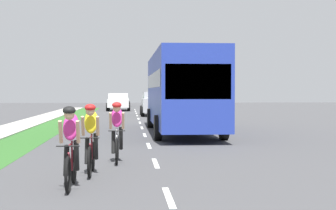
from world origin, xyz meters
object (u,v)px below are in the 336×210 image
cyclist_distant (117,131)px  bus_blue (181,88)px  sedan_dark_green (121,100)px  cyclist_lead (71,146)px  cyclist_trailing (91,138)px  suv_silver (155,103)px  pickup_white (118,102)px

cyclist_distant → bus_blue: bus_blue is taller
bus_blue → sedan_dark_green: 39.08m
sedan_dark_green → cyclist_lead: bearing=-90.4°
cyclist_trailing → cyclist_distant: size_ratio=1.00×
cyclist_lead → bus_blue: (3.46, 13.25, 1.17)m
bus_blue → suv_silver: (-0.35, 16.02, -1.03)m
cyclist_distant → pickup_white: size_ratio=0.34×
bus_blue → sedan_dark_green: bearing=94.6°
cyclist_distant → suv_silver: (2.31, 25.70, 0.14)m
cyclist_distant → cyclist_trailing: bearing=-105.4°
pickup_white → sedan_dark_green: pickup_white is taller
suv_silver → cyclist_lead: bearing=-96.1°
bus_blue → suv_silver: size_ratio=2.47×
cyclist_trailing → bus_blue: size_ratio=0.15×
suv_silver → bus_blue: bearing=-88.7°
cyclist_trailing → sedan_dark_green: bearing=89.9°
cyclist_trailing → suv_silver: (2.84, 27.64, 0.14)m
bus_blue → sedan_dark_green: bus_blue is taller
pickup_white → sedan_dark_green: (0.13, 12.51, -0.06)m
bus_blue → cyclist_lead: bearing=-104.7°
cyclist_trailing → bus_blue: bearing=74.6°
cyclist_lead → pickup_white: 39.68m
cyclist_trailing → cyclist_distant: (0.53, 1.94, 0.00)m
cyclist_trailing → bus_blue: bus_blue is taller
cyclist_lead → cyclist_distant: (0.81, 3.57, 0.00)m
cyclist_distant → pickup_white: 36.12m
cyclist_trailing → cyclist_distant: same height
pickup_white → cyclist_lead: bearing=-90.3°
suv_silver → sedan_dark_green: (-2.78, 22.92, -0.18)m
suv_silver → sedan_dark_green: suv_silver is taller
bus_blue → suv_silver: bearing=91.3°
suv_silver → sedan_dark_green: bearing=96.9°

